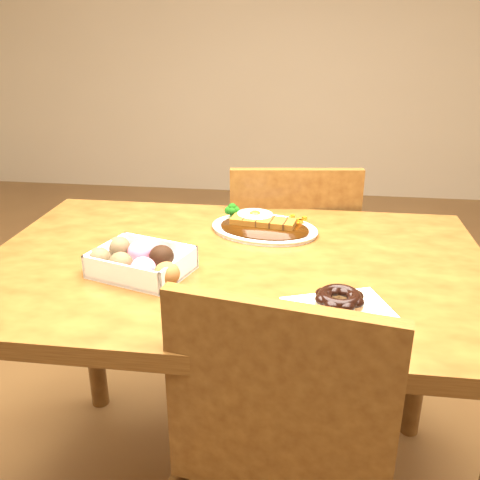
# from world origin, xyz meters

# --- Properties ---
(table) EXTENTS (1.20, 0.80, 0.75)m
(table) POSITION_xyz_m (0.00, 0.00, 0.65)
(table) COLOR #502A10
(table) RESTS_ON ground
(chair_far) EXTENTS (0.47, 0.47, 0.87)m
(chair_far) POSITION_xyz_m (0.11, 0.54, 0.48)
(chair_far) COLOR #502A10
(chair_far) RESTS_ON ground
(katsu_curry_plate) EXTENTS (0.32, 0.26, 0.06)m
(katsu_curry_plate) POSITION_xyz_m (0.05, 0.20, 0.76)
(katsu_curry_plate) COLOR white
(katsu_curry_plate) RESTS_ON table
(donut_box) EXTENTS (0.24, 0.21, 0.06)m
(donut_box) POSITION_xyz_m (-0.20, -0.10, 0.78)
(donut_box) COLOR white
(donut_box) RESTS_ON table
(pon_de_ring) EXTENTS (0.24, 0.20, 0.04)m
(pon_de_ring) POSITION_xyz_m (0.24, -0.20, 0.77)
(pon_de_ring) COLOR silver
(pon_de_ring) RESTS_ON table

